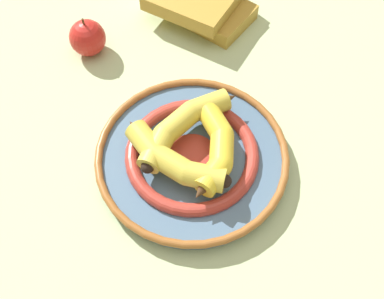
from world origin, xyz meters
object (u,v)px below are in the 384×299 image
Objects in this scene: banana_a at (183,124)px; banana_b at (171,159)px; decorative_bowl at (192,157)px; book_stack at (198,1)px; apple at (88,38)px; banana_c at (217,151)px.

banana_a and banana_b have the same top height.
decorative_bowl is 0.36m from book_stack.
decorative_bowl is at bearing -148.57° from apple.
apple reaches higher than book_stack.
banana_a is 0.33m from book_stack.
banana_b is 1.96× the size of apple.
decorative_bowl is 0.06m from banana_b.
book_stack is at bearing -70.13° from apple.
decorative_bowl is 1.33× the size of book_stack.
book_stack is (0.32, -0.07, -0.02)m from banana_a.
banana_a is 0.75× the size of book_stack.
banana_a is at bearing 50.43° from banana_c.
banana_c reaches higher than decorative_bowl.
book_stack is at bearing 117.38° from banana_b.
banana_c is at bearing -144.78° from apple.
banana_a is at bearing 108.64° from banana_b.
banana_a reaches higher than decorative_bowl.
banana_b reaches higher than banana_c.
banana_c is (-0.02, -0.04, 0.04)m from decorative_bowl.
banana_b is 0.39m from book_stack.
banana_a is 1.11× the size of banana_b.
book_stack is (0.36, -0.06, 0.01)m from decorative_bowl.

